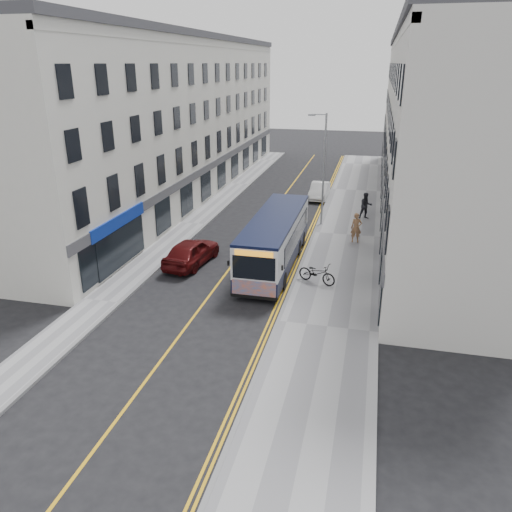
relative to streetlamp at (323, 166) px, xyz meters
The scene contains 17 objects.
ground 15.25m from the streetlamp, 106.58° to the right, with size 140.00×140.00×0.00m, color black.
pavement_east 5.20m from the streetlamp, 43.87° to the right, with size 4.50×64.00×0.12m, color gray.
pavement_west 10.33m from the streetlamp, 167.70° to the right, with size 2.00×64.00×0.12m, color gray.
kerb_east 4.76m from the streetlamp, 94.85° to the right, with size 0.18×64.00×0.13m, color slate.
kerb_west 9.45m from the streetlamp, 166.24° to the right, with size 0.18×64.00×0.13m, color slate.
road_centre_line 6.37m from the streetlamp, 154.37° to the right, with size 0.12×64.00×0.01m, color gold.
road_dbl_yellow_inner 4.85m from the streetlamp, 107.21° to the right, with size 0.10×64.00×0.01m, color gold.
road_dbl_yellow_outer 4.83m from the streetlamp, 101.85° to the right, with size 0.10×64.00×0.01m, color gold.
terrace_east 10.35m from the streetlamp, 43.68° to the left, with size 6.00×46.00×13.00m, color beige.
terrace_west 15.06m from the streetlamp, 152.01° to the left, with size 6.00×46.00×13.00m, color silver.
streetlamp is the anchor object (origin of this frame).
city_bus 9.00m from the streetlamp, 101.53° to the right, with size 2.44×10.43×3.03m.
bicycle 11.26m from the streetlamp, 84.45° to the right, with size 0.75×2.16×1.13m, color black.
pedestrian_near 5.47m from the streetlamp, 51.53° to the right, with size 0.71×0.47×1.96m, color #946743.
pedestrian_far 5.02m from the streetlamp, 34.05° to the left, with size 0.97×0.76×2.00m, color #222227.
car_white 8.69m from the streetlamp, 97.08° to the left, with size 1.47×4.22×1.39m, color silver.
car_maroon 11.96m from the streetlamp, 124.96° to the right, with size 1.86×4.64×1.58m, color #4F0D0E.
Camera 1 is at (7.70, -21.18, 11.18)m, focal length 35.00 mm.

